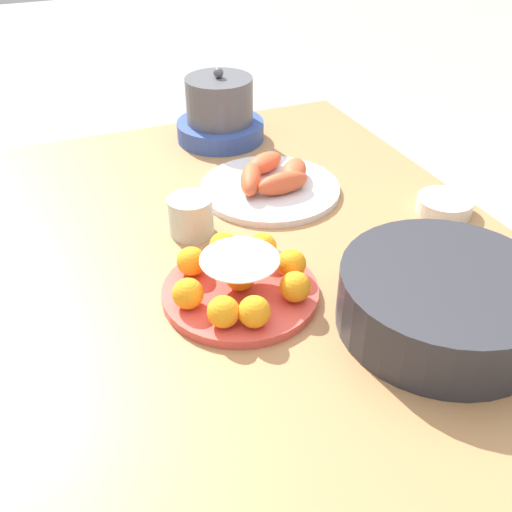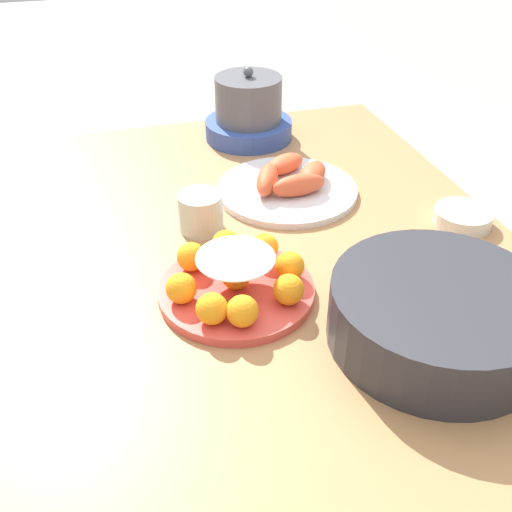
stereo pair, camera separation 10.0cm
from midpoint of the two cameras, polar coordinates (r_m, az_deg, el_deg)
The scene contains 8 objects.
ground_plane at distance 1.60m, azimuth 3.17°, elevation -22.09°, with size 12.00×12.00×0.00m, color #B2A899.
dining_table at distance 1.12m, azimuth 4.19°, elevation -4.15°, with size 1.31×0.92×0.73m.
cake_plate at distance 0.96m, azimuth 1.11°, elevation -2.41°, with size 0.25×0.25×0.08m.
serving_bowl at distance 0.92m, azimuth 19.95°, elevation -5.25°, with size 0.32×0.32×0.09m.
sauce_bowl at distance 1.23m, azimuth 21.33°, elevation 3.43°, with size 0.11×0.11×0.03m.
seafood_platter at distance 1.27m, azimuth 5.38°, elevation 6.77°, with size 0.29×0.29×0.06m.
cup_near at distance 1.13m, azimuth -2.77°, elevation 4.12°, with size 0.08×0.08×0.07m.
warming_pot at distance 1.50m, azimuth 1.25°, elevation 13.50°, with size 0.21×0.21×0.18m.
Camera 2 is at (0.83, -0.26, 1.34)m, focal length 42.00 mm.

